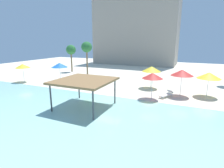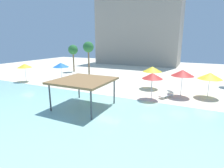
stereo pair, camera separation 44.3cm
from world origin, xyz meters
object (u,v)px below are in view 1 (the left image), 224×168
at_px(beach_umbrella_red_3, 182,73).
at_px(lounge_chair_0, 76,84).
at_px(shade_pavilion, 84,81).
at_px(palm_tree_1, 71,50).
at_px(beach_umbrella_red_0, 152,76).
at_px(palm_tree_0, 87,48).
at_px(beach_umbrella_yellow_1, 209,76).
at_px(lounge_chair_1, 167,94).
at_px(beach_umbrella_yellow_2, 23,66).
at_px(lounge_chair_2, 74,80).
at_px(beach_umbrella_yellow_4, 152,69).
at_px(beach_umbrella_blue_5, 59,65).

xyz_separation_m(beach_umbrella_red_3, lounge_chair_0, (-13.31, -1.24, -2.30)).
relative_size(shade_pavilion, palm_tree_1, 0.91).
bearing_deg(shade_pavilion, beach_umbrella_red_0, 45.60).
relative_size(shade_pavilion, palm_tree_0, 0.82).
bearing_deg(beach_umbrella_yellow_1, lounge_chair_1, -152.94).
xyz_separation_m(shade_pavilion, palm_tree_1, (-13.37, 15.95, 1.78)).
xyz_separation_m(beach_umbrella_red_0, beach_umbrella_red_3, (2.72, 2.43, 0.13)).
distance_m(beach_umbrella_yellow_2, lounge_chair_1, 20.79).
distance_m(lounge_chair_1, lounge_chair_2, 13.81).
height_order(beach_umbrella_red_3, lounge_chair_2, beach_umbrella_red_3).
height_order(beach_umbrella_yellow_1, palm_tree_0, palm_tree_0).
bearing_deg(beach_umbrella_yellow_4, beach_umbrella_red_3, -28.90).
xyz_separation_m(beach_umbrella_yellow_4, lounge_chair_2, (-11.21, -1.36, -2.17)).
distance_m(beach_umbrella_red_0, beach_umbrella_yellow_4, 4.64).
bearing_deg(beach_umbrella_red_0, beach_umbrella_yellow_4, 103.21).
height_order(beach_umbrella_yellow_2, lounge_chair_0, beach_umbrella_yellow_2).
distance_m(lounge_chair_1, palm_tree_0, 17.61).
distance_m(shade_pavilion, beach_umbrella_yellow_4, 10.43).
bearing_deg(palm_tree_0, beach_umbrella_yellow_1, -16.89).
xyz_separation_m(beach_umbrella_yellow_1, beach_umbrella_yellow_2, (-24.67, -3.18, 0.06)).
distance_m(lounge_chair_0, lounge_chair_2, 2.59).
relative_size(beach_umbrella_yellow_1, lounge_chair_0, 1.43).
bearing_deg(beach_umbrella_yellow_1, beach_umbrella_yellow_2, -172.67).
bearing_deg(beach_umbrella_red_3, lounge_chair_2, 177.23).
height_order(beach_umbrella_yellow_1, beach_umbrella_yellow_4, beach_umbrella_yellow_4).
height_order(beach_umbrella_yellow_1, lounge_chair_0, beach_umbrella_yellow_1).
xyz_separation_m(beach_umbrella_yellow_1, beach_umbrella_red_3, (-2.70, -0.91, 0.26)).
relative_size(lounge_chair_1, palm_tree_0, 0.33).
distance_m(beach_umbrella_red_3, beach_umbrella_blue_5, 17.18).
relative_size(beach_umbrella_blue_5, palm_tree_1, 0.53).
xyz_separation_m(palm_tree_0, palm_tree_1, (-4.70, 1.68, -0.59)).
height_order(palm_tree_0, palm_tree_1, palm_tree_0).
height_order(beach_umbrella_yellow_1, lounge_chair_2, beach_umbrella_yellow_1).
distance_m(beach_umbrella_red_3, lounge_chair_2, 15.19).
bearing_deg(beach_umbrella_red_3, lounge_chair_1, -138.95).
height_order(beach_umbrella_yellow_2, lounge_chair_1, beach_umbrella_yellow_2).
bearing_deg(palm_tree_1, lounge_chair_1, -25.71).
bearing_deg(shade_pavilion, palm_tree_0, 121.28).
xyz_separation_m(beach_umbrella_yellow_4, palm_tree_0, (-12.63, 4.62, 2.35)).
distance_m(beach_umbrella_yellow_1, beach_umbrella_yellow_4, 6.59).
height_order(shade_pavilion, beach_umbrella_yellow_2, beach_umbrella_yellow_2).
distance_m(beach_umbrella_red_3, palm_tree_0, 17.86).
height_order(beach_umbrella_red_0, beach_umbrella_yellow_2, beach_umbrella_red_0).
bearing_deg(palm_tree_1, beach_umbrella_yellow_1, -17.43).
xyz_separation_m(beach_umbrella_red_3, lounge_chair_1, (-1.31, -1.14, -2.30)).
xyz_separation_m(beach_umbrella_blue_5, palm_tree_1, (-3.93, 8.16, 1.76)).
relative_size(beach_umbrella_red_0, lounge_chair_1, 1.43).
bearing_deg(beach_umbrella_red_0, lounge_chair_1, 42.55).
xyz_separation_m(lounge_chair_1, lounge_chair_2, (-13.68, 1.87, 0.00)).
distance_m(beach_umbrella_red_3, lounge_chair_1, 2.89).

